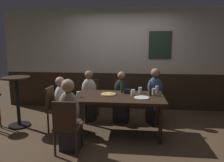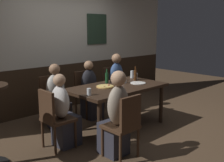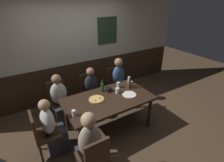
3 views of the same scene
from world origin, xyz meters
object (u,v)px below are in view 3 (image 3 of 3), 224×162
person_mid_far (93,94)px  beer_bottle_green (102,87)px  chair_right_far (116,82)px  beer_bottle_brown (130,84)px  dining_table (108,102)px  chair_head_west (42,133)px  person_left_near (90,149)px  chair_mid_far (89,90)px  tumbler_water (131,84)px  highball_clear (129,80)px  plate_white_large (129,94)px  person_head_west (53,131)px  tumbler_short (118,85)px  beer_glass_half (117,91)px  person_right_far (119,85)px  pizza (97,99)px  person_left_far (61,103)px  condiment_caddy (109,89)px  chair_left_far (58,99)px  chair_left_near (95,158)px  beer_glass_tall (74,113)px

person_mid_far → beer_bottle_green: person_mid_far is taller
chair_right_far → beer_bottle_brown: 0.87m
beer_bottle_brown → chair_right_far: bearing=79.0°
dining_table → chair_head_west: size_ratio=1.92×
person_left_near → chair_mid_far: bearing=65.3°
chair_mid_far → chair_right_far: bearing=0.0°
chair_right_far → tumbler_water: size_ratio=7.37×
highball_clear → plate_white_large: bearing=-126.3°
person_head_west → dining_table: bearing=0.0°
tumbler_short → beer_bottle_green: 0.37m
dining_table → tumbler_water: size_ratio=14.16×
chair_right_far → beer_glass_half: bearing=-120.9°
chair_right_far → person_right_far: 0.16m
dining_table → person_mid_far: size_ratio=1.53×
chair_right_far → person_right_far: (0.00, -0.16, 0.01)m
beer_bottle_green → pizza: bearing=-137.7°
person_left_far → condiment_caddy: (0.89, -0.50, 0.32)m
chair_left_far → tumbler_short: bearing=-28.4°
chair_left_near → tumbler_water: (1.41, 1.06, 0.30)m
person_right_far → condiment_caddy: bearing=-139.8°
chair_head_west → condiment_caddy: 1.45m
dining_table → highball_clear: 0.82m
chair_right_far → condiment_caddy: 0.94m
chair_right_far → pizza: size_ratio=2.97×
beer_bottle_green → plate_white_large: (0.39, -0.41, -0.09)m
chair_mid_far → beer_glass_tall: 1.32m
pizza → tumbler_water: bearing=5.9°
person_mid_far → beer_glass_tall: bearing=-130.1°
chair_left_near → person_head_west: size_ratio=0.81×
person_head_west → tumbler_water: (1.76, 0.17, 0.34)m
chair_left_near → tumbler_water: 1.79m
highball_clear → condiment_caddy: highball_clear is taller
highball_clear → person_head_west: bearing=-170.0°
chair_left_far → condiment_caddy: 1.15m
person_left_near → beer_bottle_green: bearing=52.8°
chair_left_near → person_mid_far: size_ratio=0.80×
pizza → condiment_caddy: condiment_caddy is taller
plate_white_large → condiment_caddy: 0.43m
chair_head_west → chair_mid_far: bearing=35.2°
tumbler_short → beer_bottle_brown: size_ratio=0.46×
tumbler_water → beer_glass_half: size_ratio=1.08×
chair_left_near → beer_glass_tall: (-0.00, 0.73, 0.29)m
highball_clear → tumbler_water: bearing=-114.9°
tumbler_short → plate_white_large: 0.37m
tumbler_short → plate_white_large: tumbler_short is taller
dining_table → beer_bottle_brown: beer_bottle_brown is taller
person_mid_far → pizza: person_mid_far is taller
beer_bottle_green → beer_bottle_brown: size_ratio=0.95×
beer_glass_tall → beer_glass_half: (1.01, 0.24, 0.00)m
person_head_west → beer_glass_half: person_head_west is taller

